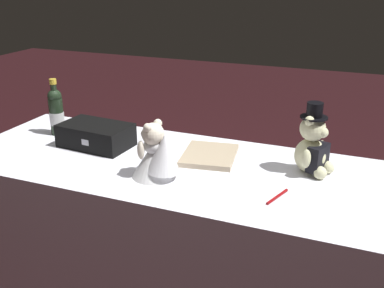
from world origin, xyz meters
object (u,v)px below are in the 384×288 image
Objects in this scene: teddy_bear_bride at (157,154)px; signing_pen at (278,196)px; champagne_bottle at (56,111)px; guestbook at (209,155)px; teddy_bear_groom at (313,146)px; gift_case_black at (96,135)px.

teddy_bear_bride is 1.63× the size of signing_pen.
champagne_bottle reaches higher than signing_pen.
signing_pen is (0.48, 0.00, -0.09)m from teddy_bear_bride.
signing_pen is 0.53× the size of guestbook.
champagne_bottle is (-1.22, -0.00, 0.01)m from teddy_bear_groom.
teddy_bear_groom is 1.04× the size of champagne_bottle.
teddy_bear_groom is 1.10× the size of guestbook.
teddy_bear_groom is at bearing 25.56° from teddy_bear_bride.
guestbook is (-0.35, 0.25, 0.01)m from signing_pen.
guestbook is (0.53, 0.06, -0.04)m from gift_case_black.
guestbook is at bearing -0.57° from champagne_bottle.
signing_pen is at bearing -44.07° from guestbook.
signing_pen is at bearing 0.57° from teddy_bear_bride.
champagne_bottle is 0.80m from guestbook.
signing_pen is 0.42× the size of gift_case_black.
teddy_bear_groom reaches higher than champagne_bottle.
champagne_bottle is 1.18m from signing_pen.
gift_case_black is (0.27, -0.07, -0.06)m from champagne_bottle.
champagne_bottle is at bearing -179.83° from teddy_bear_groom.
guestbook is (0.80, -0.01, -0.11)m from champagne_bottle.
gift_case_black is (-0.88, 0.19, 0.05)m from signing_pen.
guestbook is at bearing 144.57° from signing_pen.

